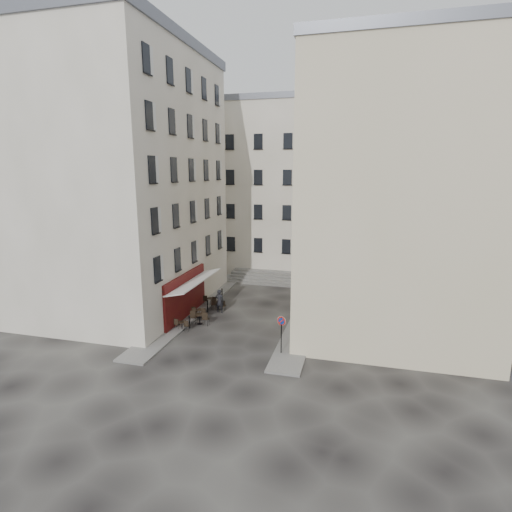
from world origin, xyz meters
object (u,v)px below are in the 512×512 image
(no_parking_sign, at_px, (281,328))
(bistro_table_a, at_px, (182,325))
(bistro_table_b, at_px, (200,318))
(pedestrian, at_px, (220,301))

(no_parking_sign, xyz_separation_m, bistro_table_a, (-7.56, 1.99, -1.35))
(bistro_table_a, bearing_deg, no_parking_sign, -14.74)
(bistro_table_b, height_order, pedestrian, pedestrian)
(bistro_table_b, bearing_deg, bistro_table_a, -119.83)
(no_parking_sign, height_order, bistro_table_a, no_parking_sign)
(bistro_table_b, xyz_separation_m, pedestrian, (0.53, 2.81, 0.44))
(bistro_table_a, relative_size, pedestrian, 0.61)
(bistro_table_a, height_order, bistro_table_b, bistro_table_b)
(no_parking_sign, relative_size, bistro_table_a, 2.16)
(no_parking_sign, xyz_separation_m, bistro_table_b, (-6.77, 3.36, -1.25))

